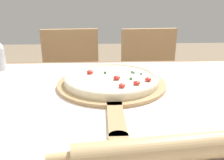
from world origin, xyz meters
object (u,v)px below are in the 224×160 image
(pizza_peel, at_px, (112,85))
(pizza, at_px, (112,79))
(rolling_pin, at_px, (168,149))
(chair_left, at_px, (72,86))
(chair_right, at_px, (150,85))

(pizza_peel, distance_m, pizza, 0.03)
(pizza_peel, bearing_deg, rolling_pin, -77.57)
(pizza, xyz_separation_m, rolling_pin, (0.09, -0.43, 0.00))
(pizza_peel, height_order, pizza, pizza)
(pizza, bearing_deg, chair_left, 108.81)
(pizza, distance_m, rolling_pin, 0.44)
(pizza, xyz_separation_m, chair_right, (0.30, 0.71, -0.29))
(pizza_peel, xyz_separation_m, rolling_pin, (0.09, -0.41, 0.02))
(rolling_pin, bearing_deg, chair_left, 106.24)
(rolling_pin, bearing_deg, pizza_peel, 102.43)
(rolling_pin, xyz_separation_m, chair_left, (-0.33, 1.14, -0.30))
(chair_right, bearing_deg, pizza, -117.57)
(chair_right, bearing_deg, pizza_peel, -117.07)
(rolling_pin, xyz_separation_m, chair_right, (0.21, 1.14, -0.30))
(pizza, height_order, chair_right, chair_right)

